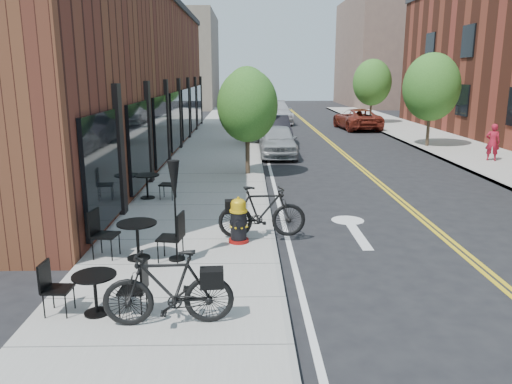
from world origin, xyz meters
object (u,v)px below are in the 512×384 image
object	(u,v)px
parked_car_b	(273,130)
pedestrian	(493,142)
fire_hydrant	(239,221)
patio_umbrella	(174,189)
bicycle_right	(262,212)
bistro_set_a	(137,235)
bistro_set_c	(147,183)
bistro_set_b	(95,288)
parked_car_a	(278,141)
parked_car_c	(276,112)
parked_car_far	(357,119)
bicycle_left	(168,288)

from	to	relation	value
parked_car_b	pedestrian	world-z (taller)	pedestrian
fire_hydrant	pedestrian	bearing A→B (deg)	19.36
patio_umbrella	bicycle_right	bearing A→B (deg)	38.02
bistro_set_a	bistro_set_c	world-z (taller)	bistro_set_a
bistro_set_a	bistro_set_c	xyz separation A→B (m)	(-0.77, 4.99, -0.03)
bistro_set_b	parked_car_a	bearing A→B (deg)	78.82
bistro_set_a	parked_car_c	size ratio (longest dim) A/B	0.33
parked_car_far	pedestrian	bearing A→B (deg)	97.26
bistro_set_a	bistro_set_b	xyz separation A→B (m)	(-0.16, -2.35, -0.07)
bistro_set_a	parked_car_b	xyz separation A→B (m)	(3.63, 17.05, 0.16)
bistro_set_b	patio_umbrella	distance (m)	2.67
parked_car_a	parked_car_b	size ratio (longest dim) A/B	0.90
bicycle_left	bicycle_right	distance (m)	4.28
bicycle_right	parked_car_far	bearing A→B (deg)	-21.84
bistro_set_b	pedestrian	xyz separation A→B (m)	(12.76, 13.61, 0.36)
pedestrian	parked_car_b	bearing A→B (deg)	-8.39
patio_umbrella	parked_car_a	bearing A→B (deg)	77.94
bistro_set_b	bistro_set_c	bearing A→B (deg)	97.22
parked_car_a	pedestrian	size ratio (longest dim) A/B	2.69
bicycle_left	parked_car_a	xyz separation A→B (m)	(2.60, 15.98, 0.02)
bicycle_right	bistro_set_a	xyz separation A→B (m)	(-2.53, -1.30, -0.10)
bicycle_left	parked_car_c	distance (m)	31.56
bistro_set_c	bicycle_left	bearing A→B (deg)	-67.52
bistro_set_c	parked_car_far	xyz separation A→B (m)	(10.46, 19.36, 0.11)
bistro_set_a	bicycle_left	bearing A→B (deg)	-60.35
patio_umbrella	parked_car_b	world-z (taller)	patio_umbrella
bistro_set_a	parked_car_b	distance (m)	17.43
parked_car_a	parked_car_c	world-z (taller)	parked_car_c
bicycle_right	patio_umbrella	distance (m)	2.38
pedestrian	fire_hydrant	bearing A→B (deg)	68.58
bicycle_right	bistro_set_c	distance (m)	4.95
bicycle_left	parked_car_b	distance (m)	19.93
bistro_set_b	patio_umbrella	world-z (taller)	patio_umbrella
fire_hydrant	parked_car_c	bearing A→B (deg)	60.20
fire_hydrant	bicycle_right	world-z (taller)	bicycle_right
bicycle_right	bistro_set_a	size ratio (longest dim) A/B	1.07
bistro_set_b	parked_car_c	bearing A→B (deg)	84.03
bicycle_left	parked_car_a	bearing A→B (deg)	167.00
parked_car_a	parked_car_far	xyz separation A→B (m)	(6.06, 11.08, -0.02)
fire_hydrant	parked_car_c	distance (m)	27.80
bicycle_right	patio_umbrella	world-z (taller)	patio_umbrella
bicycle_right	bistro_set_c	xyz separation A→B (m)	(-3.30, 3.69, -0.13)
parked_car_c	bicycle_left	bearing A→B (deg)	-97.87
bicycle_left	parked_car_c	size ratio (longest dim) A/B	0.34
fire_hydrant	bistro_set_b	bearing A→B (deg)	-147.75
bistro_set_a	parked_car_a	world-z (taller)	parked_car_a
bistro_set_b	bistro_set_c	size ratio (longest dim) A/B	0.89
fire_hydrant	bicycle_right	size ratio (longest dim) A/B	0.52
parked_car_a	parked_car_c	distance (m)	15.42
bistro_set_b	parked_car_a	world-z (taller)	parked_car_a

